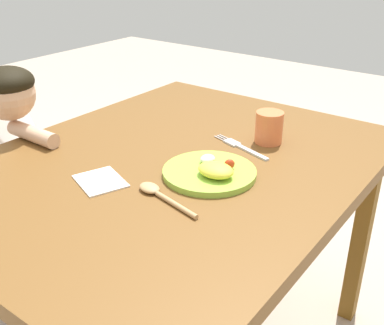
{
  "coord_description": "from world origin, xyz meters",
  "views": [
    {
      "loc": [
        -0.89,
        -0.73,
        1.27
      ],
      "look_at": [
        -0.02,
        -0.08,
        0.75
      ],
      "focal_mm": 43.93,
      "sensor_mm": 36.0,
      "label": 1
    }
  ],
  "objects_px": {
    "fork": "(241,147)",
    "person": "(5,188)",
    "drinking_cup": "(269,127)",
    "spoon": "(158,193)",
    "plate": "(211,172)"
  },
  "relations": [
    {
      "from": "fork",
      "to": "person",
      "type": "bearing_deg",
      "value": 40.98
    },
    {
      "from": "fork",
      "to": "person",
      "type": "height_order",
      "value": "person"
    },
    {
      "from": "fork",
      "to": "spoon",
      "type": "relative_size",
      "value": 1.06
    },
    {
      "from": "spoon",
      "to": "person",
      "type": "height_order",
      "value": "person"
    },
    {
      "from": "fork",
      "to": "person",
      "type": "relative_size",
      "value": 0.22
    },
    {
      "from": "fork",
      "to": "drinking_cup",
      "type": "bearing_deg",
      "value": -99.12
    },
    {
      "from": "spoon",
      "to": "drinking_cup",
      "type": "relative_size",
      "value": 2.13
    },
    {
      "from": "person",
      "to": "plate",
      "type": "bearing_deg",
      "value": 99.6
    },
    {
      "from": "fork",
      "to": "drinking_cup",
      "type": "xyz_separation_m",
      "value": [
        0.08,
        -0.04,
        0.04
      ]
    },
    {
      "from": "fork",
      "to": "drinking_cup",
      "type": "relative_size",
      "value": 2.27
    },
    {
      "from": "drinking_cup",
      "to": "person",
      "type": "bearing_deg",
      "value": 117.98
    },
    {
      "from": "plate",
      "to": "drinking_cup",
      "type": "xyz_separation_m",
      "value": [
        0.28,
        -0.01,
        0.03
      ]
    },
    {
      "from": "plate",
      "to": "fork",
      "type": "distance_m",
      "value": 0.2
    },
    {
      "from": "plate",
      "to": "spoon",
      "type": "distance_m",
      "value": 0.16
    },
    {
      "from": "plate",
      "to": "person",
      "type": "bearing_deg",
      "value": 99.6
    }
  ]
}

